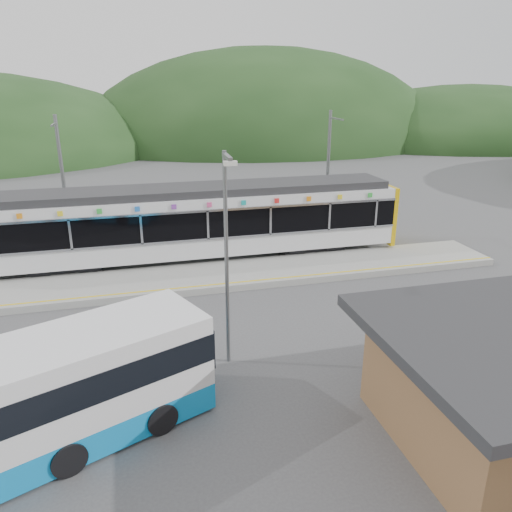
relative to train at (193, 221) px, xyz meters
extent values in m
plane|color=#4C4C4F|center=(0.99, -6.00, -2.06)|extent=(120.00, 120.00, 0.00)
ellipsoid|color=#1E3D19|center=(16.99, 48.00, -2.06)|extent=(52.00, 39.00, 26.00)
ellipsoid|color=#1E3D19|center=(45.99, 42.00, -2.06)|extent=(44.00, 33.00, 16.00)
cube|color=#9E9E99|center=(0.99, -2.70, -1.91)|extent=(26.00, 3.20, 0.30)
cube|color=yellow|center=(0.99, -4.00, -1.76)|extent=(26.00, 0.10, 0.01)
cube|color=black|center=(-6.02, 0.00, -1.76)|extent=(3.20, 2.20, 0.56)
cube|color=black|center=(5.98, 0.00, -1.76)|extent=(3.20, 2.20, 0.56)
cube|color=silver|center=(-0.02, 0.00, -1.02)|extent=(20.00, 2.90, 0.92)
cube|color=black|center=(-0.02, 0.00, 0.16)|extent=(20.00, 2.96, 1.45)
cube|color=silver|center=(-0.02, -1.50, -0.51)|extent=(20.00, 0.05, 0.10)
cube|color=silver|center=(-0.02, -1.50, 0.84)|extent=(20.00, 0.05, 0.10)
cube|color=silver|center=(-0.02, 0.00, 1.11)|extent=(20.00, 2.90, 0.45)
cube|color=#2D2D30|center=(-0.02, 0.00, 1.52)|extent=(19.40, 2.50, 0.36)
cube|color=gold|center=(10.10, 0.00, -0.16)|extent=(0.24, 2.92, 3.00)
cube|color=silver|center=(-5.52, -1.50, 0.16)|extent=(0.10, 0.05, 1.35)
cube|color=silver|center=(-2.52, -1.50, 0.16)|extent=(0.10, 0.05, 1.35)
cube|color=silver|center=(0.48, -1.50, 0.16)|extent=(0.10, 0.05, 1.35)
cube|color=silver|center=(3.48, -1.50, 0.16)|extent=(0.10, 0.05, 1.35)
cube|color=silver|center=(6.48, -1.50, 0.16)|extent=(0.10, 0.05, 1.35)
cube|color=silver|center=(8.98, -1.50, 0.16)|extent=(0.10, 0.05, 1.35)
cube|color=orange|center=(-7.42, -1.49, 1.12)|extent=(0.22, 0.04, 0.22)
cube|color=yellow|center=(-5.82, -1.49, 1.12)|extent=(0.22, 0.04, 0.22)
cube|color=green|center=(-4.22, -1.49, 1.12)|extent=(0.22, 0.04, 0.22)
cube|color=blue|center=(-2.62, -1.49, 1.12)|extent=(0.22, 0.04, 0.22)
cube|color=purple|center=(-1.02, -1.49, 1.12)|extent=(0.22, 0.04, 0.22)
cube|color=#E54C8C|center=(0.58, -1.49, 1.12)|extent=(0.22, 0.04, 0.22)
cube|color=#19A5A5|center=(2.18, -1.49, 1.12)|extent=(0.22, 0.04, 0.22)
cube|color=red|center=(3.78, -1.49, 1.12)|extent=(0.22, 0.04, 0.22)
cube|color=orange|center=(5.38, -1.49, 1.12)|extent=(0.22, 0.04, 0.22)
cube|color=yellow|center=(6.98, -1.49, 1.12)|extent=(0.22, 0.04, 0.22)
cube|color=green|center=(8.58, -1.49, 1.12)|extent=(0.22, 0.04, 0.22)
cylinder|color=slate|center=(-6.01, 2.60, 1.44)|extent=(0.18, 0.18, 7.00)
cube|color=slate|center=(-6.01, 1.80, 4.54)|extent=(0.08, 1.80, 0.08)
cylinder|color=slate|center=(7.99, 2.60, 1.44)|extent=(0.18, 0.18, 7.00)
cube|color=slate|center=(7.99, 1.80, 4.54)|extent=(0.08, 1.80, 0.08)
cylinder|color=black|center=(-5.18, -12.51, -1.64)|extent=(1.74, 2.60, 0.84)
cylinder|color=black|center=(-3.03, -11.59, -1.64)|extent=(1.74, 2.60, 0.84)
cylinder|color=slate|center=(-0.25, -9.65, 1.28)|extent=(0.12, 0.12, 6.69)
cube|color=slate|center=(-0.25, -10.15, 4.51)|extent=(0.16, 1.12, 0.12)
cube|color=silver|center=(-0.25, -10.65, 4.43)|extent=(0.36, 0.19, 0.12)
camera|label=1|loc=(-2.90, -23.43, 6.48)|focal=35.00mm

